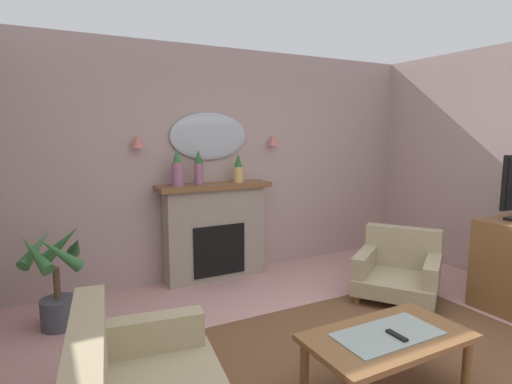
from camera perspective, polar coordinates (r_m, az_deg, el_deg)
wall_back at (r=5.17m, az=-3.73°, el=4.05°), size 6.27×0.10×2.76m
patterned_rug at (r=3.45m, az=16.11°, el=-22.61°), size 3.20×2.40×0.01m
fireplace at (r=4.98m, az=-5.70°, el=-5.56°), size 1.36×0.36×1.16m
mantel_vase_centre at (r=4.67m, az=-10.83°, el=3.07°), size 0.13×0.13×0.42m
mantel_vase_left at (r=4.75m, az=-7.95°, el=3.41°), size 0.10×0.10×0.40m
mantel_vase_right at (r=4.95m, az=-2.48°, el=3.16°), size 0.12×0.12×0.35m
wall_mirror at (r=4.97m, az=-6.51°, el=7.67°), size 0.96×0.06×0.56m
wall_sconce_left at (r=4.67m, az=-16.09°, el=6.76°), size 0.14×0.14×0.14m
wall_sconce_right at (r=5.29m, az=2.37°, el=7.21°), size 0.14×0.14×0.14m
coffee_table at (r=3.01m, az=17.71°, el=-19.23°), size 1.10×0.60×0.45m
tv_remote at (r=2.96m, az=18.90°, el=-18.34°), size 0.04×0.16×0.02m
armchair_by_coffee_table at (r=4.75m, az=19.16°, el=-9.99°), size 1.13×1.13×0.71m
potted_plant_corner_palm at (r=4.16m, az=-25.93°, el=-10.83°), size 0.59×0.62×0.93m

